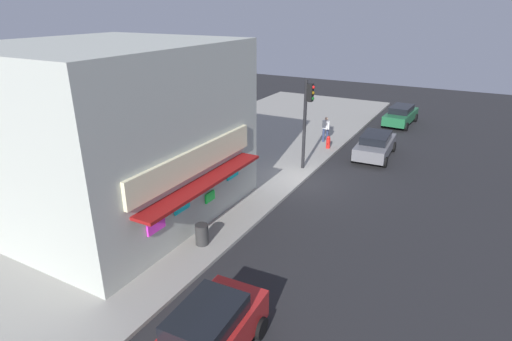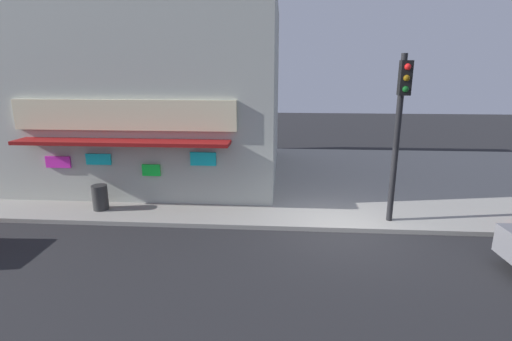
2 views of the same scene
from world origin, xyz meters
The scene contains 5 objects.
ground_plane centered at (0.00, 0.00, 0.00)m, with size 64.09×64.09×0.00m, color #232326.
sidewalk centered at (0.00, 5.81, 0.07)m, with size 42.72×11.61×0.14m, color gray.
corner_building centered at (-7.17, 6.16, 3.80)m, with size 9.97×9.72×7.33m.
traffic_light centered at (1.50, 0.64, 3.36)m, with size 0.32×0.58×5.02m.
trash_can centered at (-7.95, 1.03, 0.56)m, with size 0.51×0.51×0.84m, color #2D2D2D.
Camera 2 is at (-1.86, -10.76, 4.74)m, focal length 26.93 mm.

